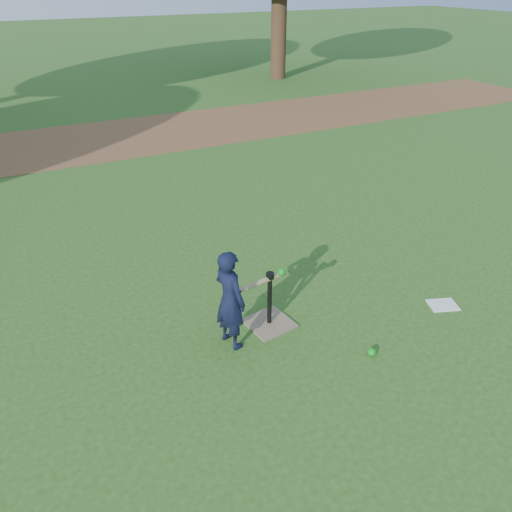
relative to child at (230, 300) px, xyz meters
name	(u,v)px	position (x,y,z in m)	size (l,w,h in m)	color
ground	(291,334)	(0.58, -0.15, -0.51)	(80.00, 80.00, 0.00)	#285116
dirt_strip	(116,138)	(0.58, 7.35, -0.50)	(24.00, 3.00, 0.01)	brown
child	(230,300)	(0.00, 0.00, 0.00)	(0.37, 0.24, 1.01)	black
wiffle_ball_ground	(372,352)	(1.10, -0.77, -0.47)	(0.08, 0.08, 0.08)	#0D991A
clipboard	(443,305)	(2.30, -0.47, -0.50)	(0.30, 0.23, 0.01)	white
batting_tee	(269,315)	(0.47, 0.09, -0.40)	(0.49, 0.49, 0.61)	#816D52
swing_action	(262,281)	(0.36, 0.06, 0.06)	(0.63, 0.15, 0.13)	tan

